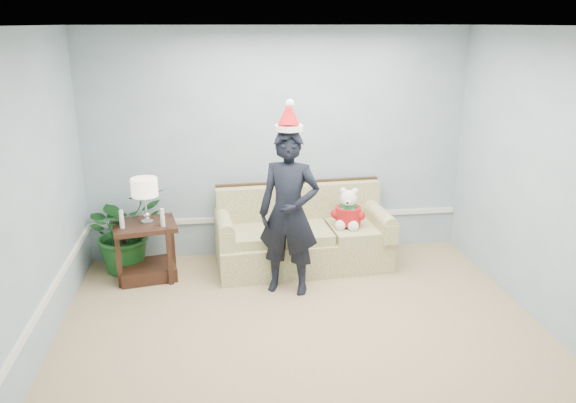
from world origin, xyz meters
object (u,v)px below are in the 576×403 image
(side_table, at_px, (147,256))
(houseplant, at_px, (124,230))
(sofa, at_px, (302,238))
(man, at_px, (289,213))
(teddy_bear, at_px, (348,213))
(table_lamp, at_px, (145,189))

(side_table, distance_m, houseplant, 0.43)
(sofa, height_order, houseplant, houseplant)
(houseplant, bearing_deg, man, -23.53)
(sofa, bearing_deg, houseplant, 173.28)
(side_table, distance_m, man, 1.72)
(sofa, relative_size, side_table, 2.69)
(sofa, relative_size, houseplant, 2.10)
(side_table, bearing_deg, teddy_bear, 0.20)
(table_lamp, bearing_deg, man, -19.40)
(houseplant, bearing_deg, table_lamp, -40.67)
(side_table, distance_m, teddy_bear, 2.31)
(side_table, bearing_deg, man, -18.91)
(sofa, xyz_separation_m, man, (-0.24, -0.66, 0.54))
(side_table, height_order, teddy_bear, teddy_bear)
(side_table, distance_m, table_lamp, 0.78)
(sofa, xyz_separation_m, houseplant, (-2.02, 0.12, 0.15))
(man, bearing_deg, houseplant, 177.03)
(man, bearing_deg, teddy_bear, 55.50)
(table_lamp, distance_m, man, 1.59)
(table_lamp, bearing_deg, teddy_bear, 0.11)
(side_table, xyz_separation_m, man, (1.52, -0.52, 0.61))
(table_lamp, bearing_deg, side_table, -173.77)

